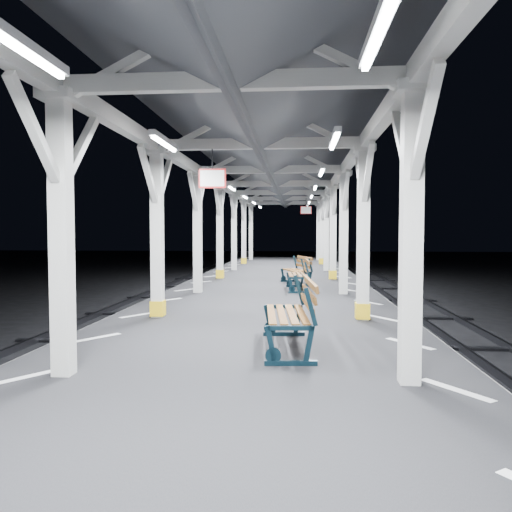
# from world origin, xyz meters

# --- Properties ---
(ground) EXTENTS (120.00, 120.00, 0.00)m
(ground) POSITION_xyz_m (0.00, 0.00, 0.00)
(ground) COLOR black
(ground) RESTS_ON ground
(platform) EXTENTS (6.00, 50.00, 1.00)m
(platform) POSITION_xyz_m (0.00, 0.00, 0.50)
(platform) COLOR black
(platform) RESTS_ON ground
(hazard_stripes_left) EXTENTS (1.00, 48.00, 0.01)m
(hazard_stripes_left) POSITION_xyz_m (-2.45, 0.00, 1.00)
(hazard_stripes_left) COLOR silver
(hazard_stripes_left) RESTS_ON platform
(hazard_stripes_right) EXTENTS (1.00, 48.00, 0.01)m
(hazard_stripes_right) POSITION_xyz_m (2.45, 0.00, 1.00)
(hazard_stripes_right) COLOR silver
(hazard_stripes_right) RESTS_ON platform
(canopy) EXTENTS (5.40, 49.00, 4.65)m
(canopy) POSITION_xyz_m (0.00, -0.02, 4.56)
(canopy) COLOR beige
(canopy) RESTS_ON platform
(bench_near) EXTENTS (0.83, 1.91, 1.01)m
(bench_near) POSITION_xyz_m (0.71, -0.47, 1.54)
(bench_near) COLOR black
(bench_near) RESTS_ON platform
(bench_mid) EXTENTS (0.71, 1.67, 0.89)m
(bench_mid) POSITION_xyz_m (0.85, 6.83, 1.47)
(bench_mid) COLOR black
(bench_mid) RESTS_ON platform
(bench_far) EXTENTS (1.06, 1.74, 0.89)m
(bench_far) POSITION_xyz_m (0.81, 8.47, 1.47)
(bench_far) COLOR black
(bench_far) RESTS_ON platform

